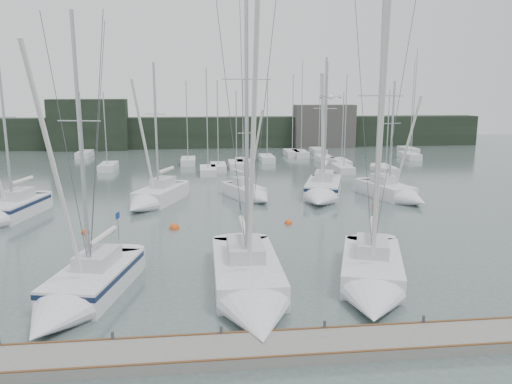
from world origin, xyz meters
TOP-DOWN VIEW (x-y plane):
  - ground at (0.00, 0.00)m, footprint 160.00×160.00m
  - dock at (0.00, -5.00)m, footprint 24.00×2.00m
  - far_treeline at (0.00, 62.00)m, footprint 90.00×4.00m
  - far_building_left at (-20.00, 60.00)m, footprint 12.00×3.00m
  - far_building_right at (18.00, 60.00)m, footprint 10.00×3.00m
  - mast_forest at (5.53, 42.21)m, footprint 57.40×24.34m
  - sailboat_near_left at (-8.14, 0.02)m, footprint 4.64×9.30m
  - sailboat_near_center at (-0.49, -0.36)m, footprint 3.23×11.35m
  - sailboat_near_right at (5.34, 0.05)m, footprint 5.71×9.80m
  - sailboat_mid_a at (-16.91, 15.77)m, footprint 4.22×8.67m
  - sailboat_mid_b at (-6.64, 19.52)m, footprint 5.47×8.75m
  - sailboat_mid_c at (1.69, 20.87)m, footprint 4.46×6.50m
  - sailboat_mid_d at (7.93, 20.44)m, footprint 5.62×9.62m
  - sailboat_mid_e at (14.28, 19.26)m, footprint 4.60×8.29m
  - buoy_a at (-4.54, 12.33)m, footprint 0.71×0.71m
  - buoy_b at (3.56, 12.68)m, footprint 0.59×0.59m
  - buoy_c at (-10.40, 11.84)m, footprint 0.57×0.57m
  - seagull at (2.78, -0.94)m, footprint 1.00×0.55m

SIDE VIEW (x-z plane):
  - ground at x=0.00m, z-range 0.00..0.00m
  - buoy_a at x=-4.54m, z-range -0.35..0.35m
  - buoy_b at x=3.56m, z-range -0.29..0.29m
  - buoy_c at x=-10.40m, z-range -0.28..0.28m
  - dock at x=0.00m, z-range 0.00..0.40m
  - mast_forest at x=5.53m, z-range -6.96..7.91m
  - sailboat_mid_c at x=1.69m, z-range -4.27..5.30m
  - sailboat_near_right at x=5.34m, z-range -7.20..8.31m
  - sailboat_near_center at x=-0.49m, z-range -7.87..8.98m
  - sailboat_mid_e at x=14.28m, z-range -4.92..6.05m
  - sailboat_near_left at x=-8.14m, z-range -6.27..7.42m
  - sailboat_mid_b at x=-6.64m, z-range -5.63..6.82m
  - sailboat_mid_a at x=-16.91m, z-range -5.63..6.88m
  - sailboat_mid_d at x=7.93m, z-range -5.90..7.22m
  - far_treeline at x=0.00m, z-range 0.00..5.00m
  - far_building_right at x=18.00m, z-range 0.00..7.00m
  - far_building_left at x=-20.00m, z-range 0.00..8.00m
  - seagull at x=2.78m, z-range 9.04..9.24m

